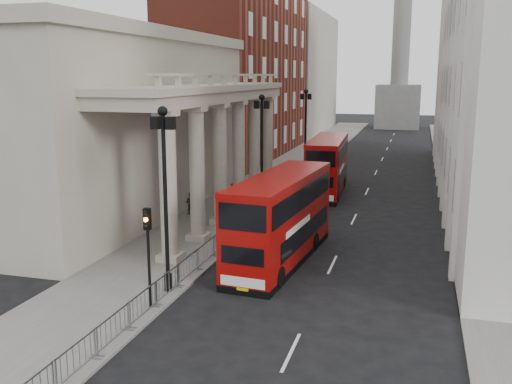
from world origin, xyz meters
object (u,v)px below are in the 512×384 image
(monument_column, at_px, (401,40))
(traffic_light, at_px, (148,239))
(pedestrian_a, at_px, (219,208))
(lamp_post_mid, at_px, (262,145))
(pedestrian_c, at_px, (234,195))
(lamp_post_south, at_px, (165,187))
(bus_far, at_px, (328,164))
(bus_near, at_px, (281,217))
(pedestrian_b, at_px, (191,203))
(lamp_post_north, at_px, (306,126))

(monument_column, xyz_separation_m, traffic_light, (-6.50, -90.02, -12.88))
(monument_column, relative_size, pedestrian_a, 31.95)
(lamp_post_mid, relative_size, pedestrian_c, 4.55)
(monument_column, relative_size, traffic_light, 12.60)
(monument_column, height_order, lamp_post_south, monument_column)
(bus_far, relative_size, pedestrian_a, 6.36)
(pedestrian_a, distance_m, pedestrian_c, 3.96)
(pedestrian_c, bearing_deg, lamp_post_south, -88.88)
(lamp_post_mid, height_order, bus_near, lamp_post_mid)
(lamp_post_south, xyz_separation_m, pedestrian_a, (-2.05, 12.69, -3.94))
(monument_column, xyz_separation_m, lamp_post_south, (-6.60, -88.00, -11.07))
(pedestrian_b, bearing_deg, pedestrian_a, 156.15)
(monument_column, distance_m, bus_far, 64.98)
(monument_column, xyz_separation_m, lamp_post_mid, (-6.60, -72.00, -11.07))
(lamp_post_mid, distance_m, pedestrian_c, 4.57)
(monument_column, distance_m, pedestrian_b, 76.52)
(pedestrian_c, bearing_deg, pedestrian_b, -135.47)
(monument_column, bearing_deg, lamp_post_mid, -95.24)
(lamp_post_north, xyz_separation_m, pedestrian_b, (-4.58, -18.19, -4.00))
(pedestrian_c, bearing_deg, traffic_light, -89.43)
(lamp_post_south, bearing_deg, monument_column, 85.71)
(monument_column, xyz_separation_m, lamp_post_north, (-6.60, -56.00, -11.07))
(traffic_light, bearing_deg, monument_column, 85.87)
(traffic_light, bearing_deg, bus_far, 82.96)
(bus_far, distance_m, pedestrian_a, 13.11)
(pedestrian_b, bearing_deg, lamp_post_south, 108.42)
(bus_far, bearing_deg, pedestrian_b, -129.58)
(bus_far, bearing_deg, pedestrian_a, -117.60)
(lamp_post_north, xyz_separation_m, pedestrian_a, (-2.05, -19.31, -3.94))
(lamp_post_mid, relative_size, lamp_post_north, 1.00)
(lamp_post_south, xyz_separation_m, pedestrian_c, (-2.33, 16.64, -3.88))
(lamp_post_north, relative_size, traffic_light, 1.93)
(monument_column, height_order, bus_near, monument_column)
(monument_column, bearing_deg, bus_far, -92.90)
(bus_near, bearing_deg, pedestrian_a, 135.84)
(lamp_post_mid, height_order, pedestrian_b, lamp_post_mid)
(monument_column, distance_m, lamp_post_north, 57.46)
(traffic_light, relative_size, bus_near, 0.39)
(lamp_post_north, bearing_deg, bus_far, -65.65)
(pedestrian_a, bearing_deg, lamp_post_mid, 69.91)
(bus_near, bearing_deg, monument_column, 93.13)
(lamp_post_mid, height_order, bus_far, lamp_post_mid)
(monument_column, distance_m, lamp_post_south, 88.94)
(traffic_light, relative_size, bus_far, 0.40)
(lamp_post_mid, distance_m, lamp_post_north, 16.00)
(lamp_post_north, height_order, pedestrian_b, lamp_post_north)
(lamp_post_south, xyz_separation_m, bus_far, (3.38, 24.53, -2.50))
(lamp_post_north, xyz_separation_m, bus_near, (3.84, -26.13, -2.49))
(lamp_post_mid, xyz_separation_m, bus_far, (3.38, 8.53, -2.50))
(lamp_post_mid, xyz_separation_m, bus_near, (3.84, -10.13, -2.49))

